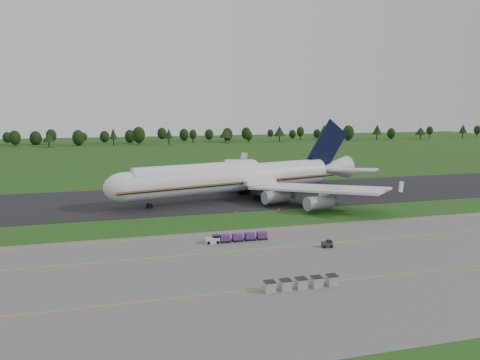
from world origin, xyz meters
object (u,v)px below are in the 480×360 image
object	(u,v)px
aircraft	(237,177)
uld_row	(301,283)
baggage_train	(236,237)
edge_markers	(258,211)
utility_cart	(327,245)

from	to	relation	value
aircraft	uld_row	size ratio (longest dim) A/B	7.00
baggage_train	uld_row	size ratio (longest dim) A/B	1.09
uld_row	edge_markers	xyz separation A→B (m)	(8.34, 47.87, -0.56)
utility_cart	edge_markers	xyz separation A→B (m)	(-3.89, 30.79, -0.29)
utility_cart	edge_markers	world-z (taller)	utility_cart
edge_markers	aircraft	bearing A→B (deg)	92.46
aircraft	edge_markers	bearing A→B (deg)	-87.54
utility_cart	uld_row	world-z (taller)	uld_row
aircraft	baggage_train	size ratio (longest dim) A/B	6.43
baggage_train	utility_cart	xyz separation A→B (m)	(15.37, -8.10, -0.28)
aircraft	uld_row	distance (m)	65.95
baggage_train	edge_markers	bearing A→B (deg)	63.16
aircraft	baggage_train	distance (m)	41.87
baggage_train	uld_row	distance (m)	25.37
aircraft	baggage_train	bearing A→B (deg)	-104.98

